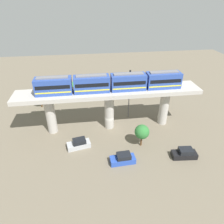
% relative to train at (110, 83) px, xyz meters
% --- Properties ---
extents(ground_plane, '(120.00, 120.00, 0.00)m').
position_rel_train_xyz_m(ground_plane, '(0.00, -0.24, -10.03)').
color(ground_plane, '#706654').
extents(viaduct, '(5.20, 35.80, 8.50)m').
position_rel_train_xyz_m(viaduct, '(0.00, -0.24, -3.46)').
color(viaduct, '#B7B2AA').
rests_on(viaduct, ground).
extents(train, '(2.64, 27.45, 3.24)m').
position_rel_train_xyz_m(train, '(0.00, 0.00, 0.00)').
color(train, '#2D4CA5').
rests_on(train, viaduct).
extents(parked_car_silver, '(2.58, 4.47, 1.76)m').
position_rel_train_xyz_m(parked_car_silver, '(5.76, -6.59, -9.29)').
color(parked_car_silver, '#B2B5BA').
rests_on(parked_car_silver, ground).
extents(parked_car_black, '(2.15, 4.34, 1.76)m').
position_rel_train_xyz_m(parked_car_black, '(10.91, 11.48, -9.29)').
color(parked_car_black, black).
rests_on(parked_car_black, ground).
extents(parked_car_blue, '(2.01, 4.29, 1.76)m').
position_rel_train_xyz_m(parked_car_blue, '(10.68, 0.70, -9.29)').
color(parked_car_blue, '#284CB7').
rests_on(parked_car_blue, ground).
extents(tree_near_viaduct, '(2.89, 2.89, 4.68)m').
position_rel_train_xyz_m(tree_near_viaduct, '(-10.92, -15.81, -6.82)').
color(tree_near_viaduct, brown).
rests_on(tree_near_viaduct, ground).
extents(tree_mid_lot, '(2.66, 2.66, 4.42)m').
position_rel_train_xyz_m(tree_mid_lot, '(6.82, 4.84, -6.98)').
color(tree_mid_lot, brown).
rests_on(tree_mid_lot, ground).
extents(tree_far_corner, '(3.35, 3.35, 4.64)m').
position_rel_train_xyz_m(tree_far_corner, '(-14.88, -7.57, -7.08)').
color(tree_far_corner, brown).
rests_on(tree_far_corner, ground).
extents(signal_post, '(0.44, 0.28, 11.10)m').
position_rel_train_xyz_m(signal_post, '(-3.40, 4.58, -3.95)').
color(signal_post, '#4C4C51').
rests_on(signal_post, ground).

